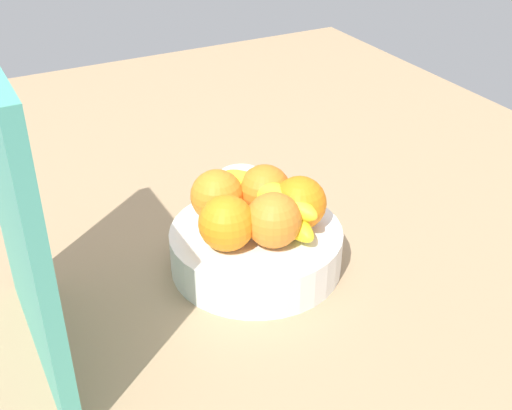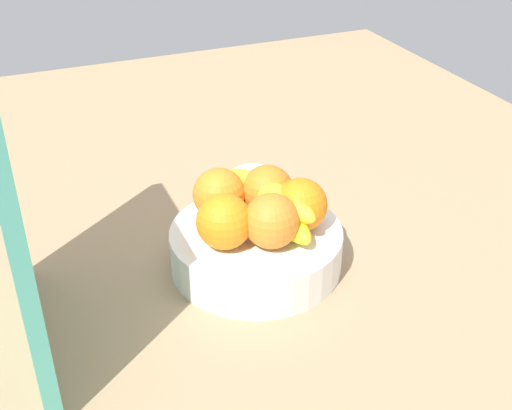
{
  "view_description": "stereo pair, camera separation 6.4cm",
  "coord_description": "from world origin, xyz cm",
  "views": [
    {
      "loc": [
        -67.42,
        37.35,
        54.83
      ],
      "look_at": [
        -1.43,
        2.53,
        9.73
      ],
      "focal_mm": 46.76,
      "sensor_mm": 36.0,
      "label": 1
    },
    {
      "loc": [
        -70.18,
        31.53,
        54.83
      ],
      "look_at": [
        -1.43,
        2.53,
        9.73
      ],
      "focal_mm": 46.76,
      "sensor_mm": 36.0,
      "label": 2
    }
  ],
  "objects": [
    {
      "name": "ground_plane",
      "position": [
        0.0,
        0.0,
        -1.5
      ],
      "size": [
        180.0,
        140.0,
        3.0
      ],
      "primitive_type": "cube",
      "color": "#A38460"
    },
    {
      "name": "orange_back_left",
      "position": [
        1.92,
        -0.58,
        9.36
      ],
      "size": [
        7.26,
        7.26,
        7.26
      ],
      "primitive_type": "sphere",
      "color": "orange",
      "rests_on": "fruit_bowl"
    },
    {
      "name": "orange_front_left",
      "position": [
        -3.08,
        7.6,
        9.36
      ],
      "size": [
        7.26,
        7.26,
        7.26
      ],
      "primitive_type": "sphere",
      "color": "orange",
      "rests_on": "fruit_bowl"
    },
    {
      "name": "orange_back_right",
      "position": [
        3.7,
        5.78,
        9.36
      ],
      "size": [
        7.26,
        7.26,
        7.26
      ],
      "primitive_type": "sphere",
      "color": "orange",
      "rests_on": "fruit_bowl"
    },
    {
      "name": "cutting_board",
      "position": [
        -5.21,
        32.16,
        18.0
      ],
      "size": [
        28.0,
        1.82,
        36.0
      ],
      "primitive_type": "cube",
      "rotation": [
        0.0,
        0.0,
        0.0
      ],
      "color": "teal",
      "rests_on": "ground_plane"
    },
    {
      "name": "banana_bunch",
      "position": [
        -0.32,
        -0.58,
        8.83
      ],
      "size": [
        18.37,
        9.19,
        6.2
      ],
      "color": "yellow",
      "rests_on": "fruit_bowl"
    },
    {
      "name": "orange_center",
      "position": [
        -3.12,
        -3.1,
        9.36
      ],
      "size": [
        7.26,
        7.26,
        7.26
      ],
      "primitive_type": "sphere",
      "color": "orange",
      "rests_on": "fruit_bowl"
    },
    {
      "name": "orange_front_right",
      "position": [
        -5.23,
        2.01,
        9.36
      ],
      "size": [
        7.26,
        7.26,
        7.26
      ],
      "primitive_type": "sphere",
      "color": "orange",
      "rests_on": "fruit_bowl"
    },
    {
      "name": "jar_lid",
      "position": [
        20.62,
        -6.2,
        0.79
      ],
      "size": [
        7.34,
        7.34,
        1.58
      ],
      "primitive_type": "cylinder",
      "color": "silver",
      "rests_on": "ground_plane"
    },
    {
      "name": "fruit_bowl",
      "position": [
        -1.43,
        2.53,
        2.87
      ],
      "size": [
        23.36,
        23.36,
        5.73
      ],
      "primitive_type": "cylinder",
      "color": "white",
      "rests_on": "ground_plane"
    }
  ]
}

